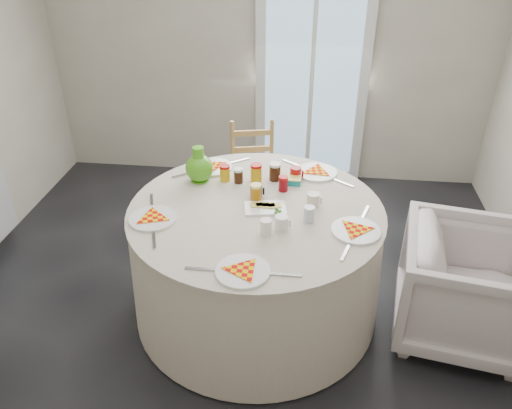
# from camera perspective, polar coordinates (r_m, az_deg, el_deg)

# --- Properties ---
(floor) EXTENTS (4.00, 4.00, 0.00)m
(floor) POSITION_cam_1_polar(r_m,az_deg,el_deg) (3.41, -2.13, -11.96)
(floor) COLOR black
(floor) RESTS_ON ground
(wall_back) EXTENTS (4.00, 0.02, 2.60)m
(wall_back) POSITION_cam_1_polar(r_m,az_deg,el_deg) (4.59, 1.39, 18.26)
(wall_back) COLOR #BCB5A3
(wall_back) RESTS_ON floor
(glass_door) EXTENTS (1.00, 0.08, 2.10)m
(glass_door) POSITION_cam_1_polar(r_m,az_deg,el_deg) (4.58, 6.45, 14.84)
(glass_door) COLOR silver
(glass_door) RESTS_ON floor
(table) EXTENTS (1.58, 1.58, 0.80)m
(table) POSITION_cam_1_polar(r_m,az_deg,el_deg) (3.19, -0.00, -6.53)
(table) COLOR beige
(table) RESTS_ON floor
(wooden_chair) EXTENTS (0.45, 0.43, 0.85)m
(wooden_chair) POSITION_cam_1_polar(r_m,az_deg,el_deg) (4.06, -0.21, 3.98)
(wooden_chair) COLOR tan
(wooden_chair) RESTS_ON floor
(armchair) EXTENTS (0.84, 0.88, 0.78)m
(armchair) POSITION_cam_1_polar(r_m,az_deg,el_deg) (3.26, 23.13, -8.34)
(armchair) COLOR beige
(armchair) RESTS_ON floor
(place_settings) EXTENTS (1.96, 1.96, 0.03)m
(place_settings) POSITION_cam_1_polar(r_m,az_deg,el_deg) (2.97, -0.00, -0.49)
(place_settings) COLOR white
(place_settings) RESTS_ON table
(jar_cluster) EXTENTS (0.49, 0.35, 0.13)m
(jar_cluster) POSITION_cam_1_polar(r_m,az_deg,el_deg) (3.19, -0.45, 2.95)
(jar_cluster) COLOR #8D5313
(jar_cluster) RESTS_ON table
(butter_tub) EXTENTS (0.11, 0.08, 0.04)m
(butter_tub) POSITION_cam_1_polar(r_m,az_deg,el_deg) (3.23, 4.16, 2.58)
(butter_tub) COLOR teal
(butter_tub) RESTS_ON table
(green_pitcher) EXTENTS (0.19, 0.19, 0.23)m
(green_pitcher) POSITION_cam_1_polar(r_m,az_deg,el_deg) (3.24, -6.51, 4.25)
(green_pitcher) COLOR #46A019
(green_pitcher) RESTS_ON table
(cheese_platter) EXTENTS (0.27, 0.20, 0.03)m
(cheese_platter) POSITION_cam_1_polar(r_m,az_deg,el_deg) (2.96, 1.06, -0.53)
(cheese_platter) COLOR white
(cheese_platter) RESTS_ON table
(mugs_glasses) EXTENTS (0.68, 0.68, 0.10)m
(mugs_glasses) POSITION_cam_1_polar(r_m,az_deg,el_deg) (2.95, 3.22, 0.16)
(mugs_glasses) COLOR gray
(mugs_glasses) RESTS_ON table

